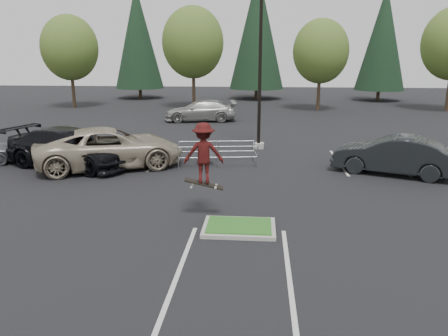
# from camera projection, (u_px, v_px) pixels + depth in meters

# --- Properties ---
(ground) EXTENTS (120.00, 120.00, 0.00)m
(ground) POSITION_uv_depth(u_px,v_px,m) (239.00, 230.00, 13.32)
(ground) COLOR black
(ground) RESTS_ON ground
(grass_median) EXTENTS (2.20, 1.60, 0.16)m
(grass_median) POSITION_uv_depth(u_px,v_px,m) (239.00, 227.00, 13.30)
(grass_median) COLOR #A2A197
(grass_median) RESTS_ON ground
(stall_lines) EXTENTS (22.62, 17.60, 0.01)m
(stall_lines) POSITION_uv_depth(u_px,v_px,m) (215.00, 175.00, 19.24)
(stall_lines) COLOR beige
(stall_lines) RESTS_ON ground
(light_pole) EXTENTS (0.70, 0.60, 10.12)m
(light_pole) POSITION_uv_depth(u_px,v_px,m) (260.00, 66.00, 23.70)
(light_pole) COLOR #A2A197
(light_pole) RESTS_ON ground
(decid_a) EXTENTS (5.44, 5.44, 8.91)m
(decid_a) POSITION_uv_depth(u_px,v_px,m) (70.00, 50.00, 42.32)
(decid_a) COLOR #38281C
(decid_a) RESTS_ON ground
(decid_b) EXTENTS (5.89, 5.89, 9.64)m
(decid_b) POSITION_uv_depth(u_px,v_px,m) (193.00, 45.00, 41.71)
(decid_b) COLOR #38281C
(decid_b) RESTS_ON ground
(decid_c) EXTENTS (5.12, 5.12, 8.38)m
(decid_c) POSITION_uv_depth(u_px,v_px,m) (321.00, 53.00, 40.27)
(decid_c) COLOR #38281C
(decid_c) RESTS_ON ground
(conif_a) EXTENTS (5.72, 5.72, 13.00)m
(conif_a) POSITION_uv_depth(u_px,v_px,m) (138.00, 37.00, 51.22)
(conif_a) COLOR #38281C
(conif_a) RESTS_ON ground
(conif_b) EXTENTS (6.38, 6.38, 14.50)m
(conif_b) POSITION_uv_depth(u_px,v_px,m) (257.00, 30.00, 50.38)
(conif_b) COLOR #38281C
(conif_b) RESTS_ON ground
(conif_c) EXTENTS (5.50, 5.50, 12.50)m
(conif_c) POSITION_uv_depth(u_px,v_px,m) (383.00, 39.00, 48.54)
(conif_c) COLOR #38281C
(conif_c) RESTS_ON ground
(cart_corral) EXTENTS (3.92, 1.87, 1.07)m
(cart_corral) POSITION_uv_depth(u_px,v_px,m) (209.00, 151.00, 20.96)
(cart_corral) COLOR #989AA0
(cart_corral) RESTS_ON ground
(skateboarder) EXTENTS (1.34, 0.87, 2.18)m
(skateboarder) POSITION_uv_depth(u_px,v_px,m) (203.00, 153.00, 13.84)
(skateboarder) COLOR black
(skateboarder) RESTS_ON ground
(car_l_tan) EXTENTS (7.44, 5.56, 1.88)m
(car_l_tan) POSITION_uv_depth(u_px,v_px,m) (108.00, 148.00, 20.36)
(car_l_tan) COLOR tan
(car_l_tan) RESTS_ON ground
(car_l_black) EXTENTS (6.81, 4.41, 1.84)m
(car_l_black) POSITION_uv_depth(u_px,v_px,m) (68.00, 148.00, 20.52)
(car_l_black) COLOR black
(car_l_black) RESTS_ON ground
(car_r_charc) EXTENTS (5.49, 3.64, 1.71)m
(car_r_charc) POSITION_uv_depth(u_px,v_px,m) (394.00, 155.00, 19.33)
(car_r_charc) COLOR black
(car_r_charc) RESTS_ON ground
(car_far_silver) EXTENTS (5.94, 3.13, 1.64)m
(car_far_silver) POSITION_uv_depth(u_px,v_px,m) (201.00, 111.00, 34.66)
(car_far_silver) COLOR #9F9E9A
(car_far_silver) RESTS_ON ground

